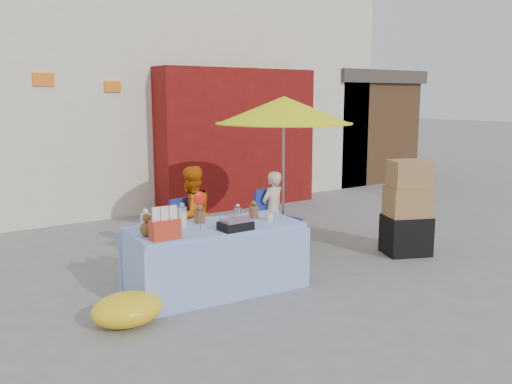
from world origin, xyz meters
TOP-DOWN VIEW (x-y plane):
  - ground at (0.00, 0.00)m, footprint 80.00×80.00m
  - backdrop at (0.52, 7.52)m, footprint 14.00×8.00m
  - market_table at (-0.50, 0.46)m, footprint 1.94×1.03m
  - chair_left at (-0.28, 1.28)m, footprint 0.58×0.57m
  - chair_right at (0.97, 1.28)m, footprint 0.58×0.57m
  - vendor_orange at (-0.28, 1.41)m, footprint 0.70×0.60m
  - vendor_beige at (0.97, 1.41)m, footprint 0.44×0.34m
  - umbrella at (1.27, 1.56)m, footprint 1.90×1.90m
  - box_stack at (2.29, 0.19)m, footprint 0.71×0.65m
  - tarp_bundle at (-1.64, 0.11)m, footprint 0.74×0.63m

SIDE VIEW (x-z plane):
  - ground at x=0.00m, z-range 0.00..0.00m
  - tarp_bundle at x=-1.64m, z-range 0.00..0.30m
  - chair_left at x=-0.28m, z-range -0.17..0.68m
  - chair_right at x=0.97m, z-range -0.17..0.68m
  - market_table at x=-0.50m, z-range -0.20..0.94m
  - vendor_beige at x=0.97m, z-range 0.00..1.08m
  - box_stack at x=2.29m, z-range -0.05..1.22m
  - vendor_orange at x=-0.28m, z-range 0.00..1.24m
  - umbrella at x=1.27m, z-range 0.85..2.94m
  - backdrop at x=0.52m, z-range -0.80..7.00m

